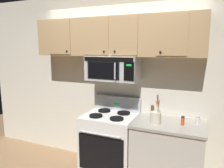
% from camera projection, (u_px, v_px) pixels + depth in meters
% --- Properties ---
extents(back_wall, '(5.20, 0.10, 2.70)m').
position_uv_depth(back_wall, '(120.00, 81.00, 3.41)').
color(back_wall, silver).
rests_on(back_wall, ground_plane).
extents(stove_range, '(0.76, 0.69, 1.12)m').
position_uv_depth(stove_range, '(110.00, 143.00, 3.23)').
color(stove_range, white).
rests_on(stove_range, ground_plane).
extents(over_range_microwave, '(0.76, 0.43, 0.35)m').
position_uv_depth(over_range_microwave, '(113.00, 68.00, 3.15)').
color(over_range_microwave, '#B7BABF').
extents(upper_cabinets, '(2.50, 0.36, 0.55)m').
position_uv_depth(upper_cabinets, '(114.00, 37.00, 3.10)').
color(upper_cabinets, tan).
extents(counter_segment, '(0.93, 0.65, 0.90)m').
position_uv_depth(counter_segment, '(167.00, 155.00, 2.91)').
color(counter_segment, '#BCB7AD').
rests_on(counter_segment, ground_plane).
extents(utensil_crock_cream, '(0.14, 0.14, 0.39)m').
position_uv_depth(utensil_crock_cream, '(156.00, 117.00, 2.78)').
color(utensil_crock_cream, beige).
rests_on(utensil_crock_cream, counter_segment).
extents(salt_shaker, '(0.05, 0.05, 0.10)m').
position_uv_depth(salt_shaker, '(198.00, 120.00, 2.79)').
color(salt_shaker, white).
rests_on(salt_shaker, counter_segment).
extents(pepper_mill, '(0.04, 0.04, 0.21)m').
position_uv_depth(pepper_mill, '(152.00, 113.00, 2.92)').
color(pepper_mill, brown).
rests_on(pepper_mill, counter_segment).
extents(spice_jar, '(0.04, 0.04, 0.12)m').
position_uv_depth(spice_jar, '(183.00, 121.00, 2.74)').
color(spice_jar, '#C64C19').
rests_on(spice_jar, counter_segment).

